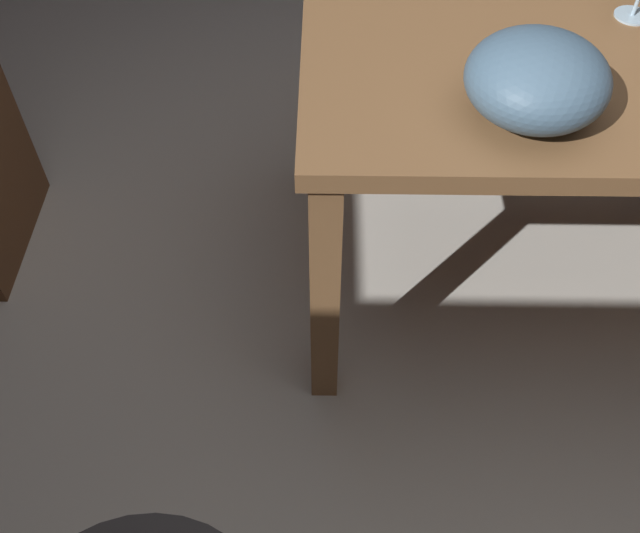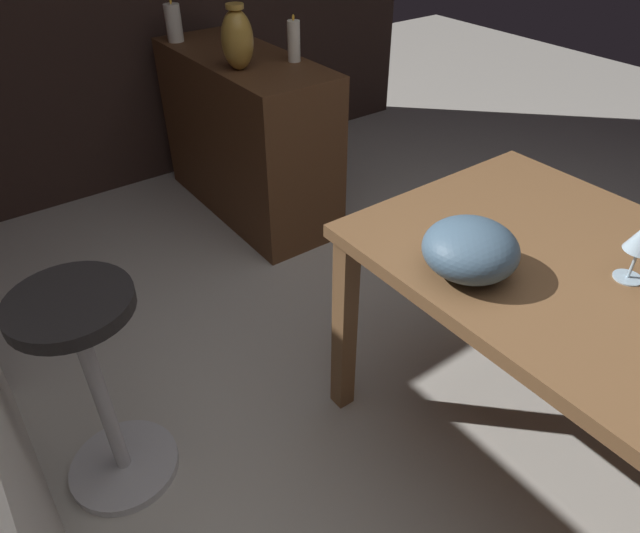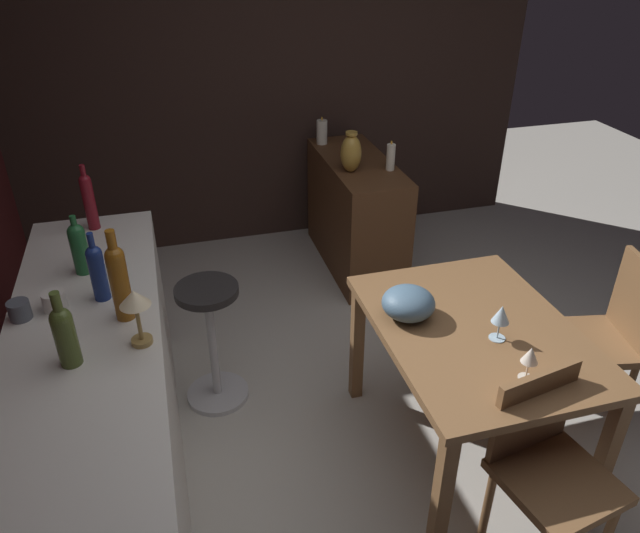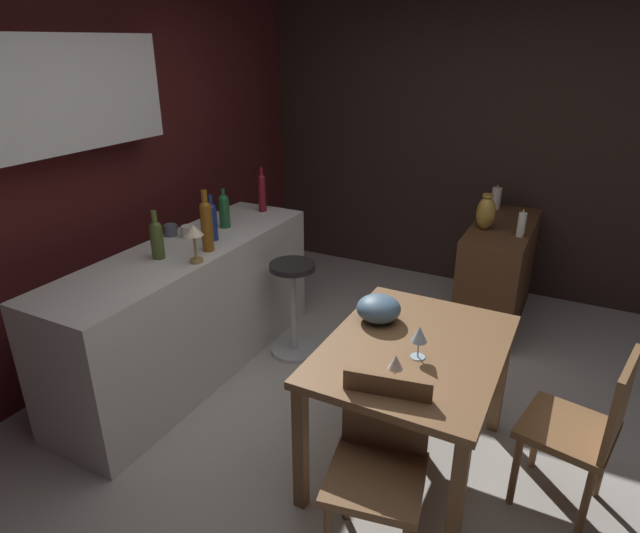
{
  "view_description": "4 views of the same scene",
  "coord_description": "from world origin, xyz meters",
  "views": [
    {
      "loc": [
        0.46,
        1.0,
        1.51
      ],
      "look_at": [
        0.47,
        0.45,
        0.85
      ],
      "focal_mm": 39.87,
      "sensor_mm": 36.0,
      "label": 1
    },
    {
      "loc": [
        -0.58,
        1.0,
        1.6
      ],
      "look_at": [
        0.31,
        0.34,
        0.78
      ],
      "focal_mm": 31.63,
      "sensor_mm": 36.0,
      "label": 2
    },
    {
      "loc": [
        -1.92,
        1.0,
        2.3
      ],
      "look_at": [
        0.47,
        0.33,
        0.85
      ],
      "focal_mm": 33.74,
      "sensor_mm": 36.0,
      "label": 3
    },
    {
      "loc": [
        -2.29,
        -0.86,
        2.13
      ],
      "look_at": [
        0.4,
        0.53,
        0.85
      ],
      "focal_mm": 30.07,
      "sensor_mm": 36.0,
      "label": 4
    }
  ],
  "objects": [
    {
      "name": "ground_plane",
      "position": [
        0.0,
        0.0,
        0.0
      ],
      "size": [
        9.0,
        9.0,
        0.0
      ],
      "primitive_type": "plane",
      "color": "#B7B2A8"
    },
    {
      "name": "dining_table",
      "position": [
        -0.05,
        -0.24,
        0.64
      ],
      "size": [
        1.12,
        0.84,
        0.74
      ],
      "color": "brown",
      "rests_on": "ground_plane"
    },
    {
      "name": "fruit_bowl",
      "position": [
        0.12,
        0.02,
        0.81
      ],
      "size": [
        0.24,
        0.24,
        0.14
      ],
      "primitive_type": "ellipsoid",
      "color": "slate",
      "rests_on": "dining_table"
    }
  ]
}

